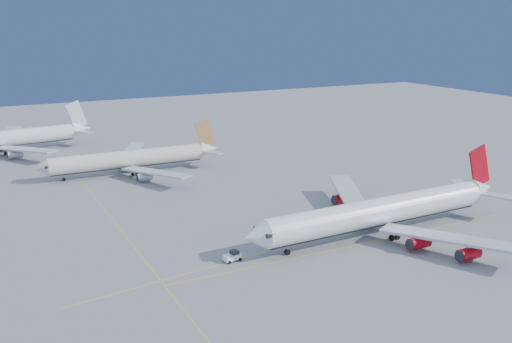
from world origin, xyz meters
name	(u,v)px	position (x,y,z in m)	size (l,w,h in m)	color
ground	(306,228)	(0.00, 0.00, 0.00)	(500.00, 500.00, 0.00)	slate
taxiway_lines	(239,230)	(-14.71, 6.34, 0.01)	(118.86, 140.00, 0.02)	yellow
airliner_virgin	(384,211)	(14.43, -10.90, 5.44)	(73.09, 65.72, 18.05)	white
airliner_etihad	(132,159)	(-23.10, 69.47, 4.83)	(60.65, 56.20, 15.87)	beige
airliner_third	(5,139)	(-57.62, 120.55, 5.36)	(66.00, 60.43, 17.71)	white
pushback_tug	(233,256)	(-23.63, -9.20, 0.99)	(4.05, 2.84, 2.13)	white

